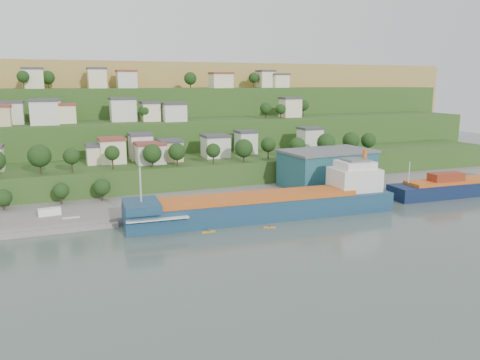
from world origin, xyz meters
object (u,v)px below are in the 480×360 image
caravan (50,213)px  kayak_orange (270,227)px  cargo_ship_far (472,186)px  warehouse (327,168)px  cargo_ship_near (272,206)px

caravan → kayak_orange: bearing=-32.2°
cargo_ship_far → warehouse: 50.27m
cargo_ship_near → cargo_ship_far: cargo_ship_near is taller
warehouse → cargo_ship_near: bearing=-150.1°
cargo_ship_near → cargo_ship_far: bearing=3.3°
cargo_ship_near → cargo_ship_far: 76.32m
cargo_ship_far → caravan: bearing=175.6°
cargo_ship_far → cargo_ship_near: bearing=-177.0°
caravan → cargo_ship_near: bearing=-21.9°
warehouse → caravan: size_ratio=5.57×
cargo_ship_near → kayak_orange: bearing=-115.6°
warehouse → caravan: 90.13m
kayak_orange → caravan: bearing=176.2°
caravan → warehouse: bearing=-3.2°
cargo_ship_far → kayak_orange: size_ratio=18.43×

